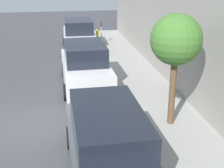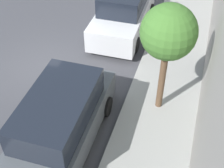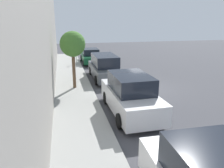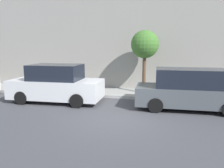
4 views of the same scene
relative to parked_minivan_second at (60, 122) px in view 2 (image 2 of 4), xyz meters
name	(u,v)px [view 2 (image 2 of 4)]	position (x,y,z in m)	size (l,w,h in m)	color
ground_plane	(46,68)	(-2.14, 3.13, -0.92)	(60.00, 60.00, 0.00)	#424247
sidewalk	(165,91)	(2.57, 3.13, -0.85)	(2.43, 32.00, 0.15)	#9E9E99
parked_minivan_second	(60,122)	(0.00, 0.00, 0.00)	(2.02, 4.93, 1.90)	#4C5156
parked_suv_third	(124,12)	(0.02, 6.70, 0.01)	(2.08, 4.84, 1.98)	silver
street_tree	(168,33)	(2.50, 2.28, 2.07)	(1.62, 1.62, 3.69)	brown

